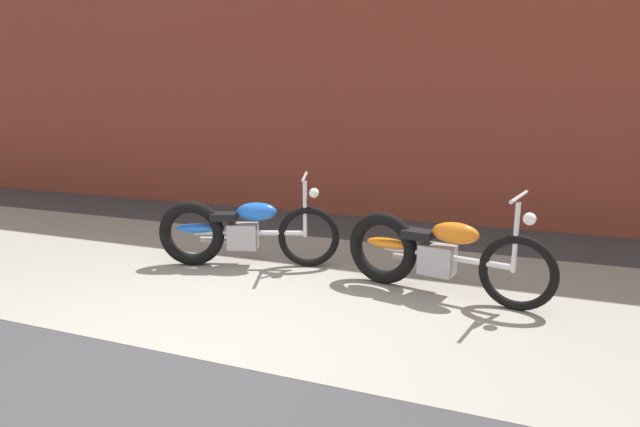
% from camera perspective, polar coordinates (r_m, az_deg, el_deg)
% --- Properties ---
extents(ground_plane, '(80.00, 80.00, 0.00)m').
position_cam_1_polar(ground_plane, '(4.10, -15.35, -14.53)').
color(ground_plane, '#38383A').
extents(sidewalk_slab, '(36.00, 3.50, 0.01)m').
position_cam_1_polar(sidewalk_slab, '(5.48, -4.45, -7.15)').
color(sidewalk_slab, gray).
rests_on(sidewalk_slab, ground).
extents(brick_building_wall, '(36.00, 0.50, 4.70)m').
position_cam_1_polar(brick_building_wall, '(8.44, 5.76, 15.75)').
color(brick_building_wall, brown).
rests_on(brick_building_wall, ground).
extents(motorcycle_blue, '(1.93, 0.87, 1.03)m').
position_cam_1_polar(motorcycle_blue, '(5.89, -9.10, -1.88)').
color(motorcycle_blue, black).
rests_on(motorcycle_blue, ground).
extents(motorcycle_orange, '(1.99, 0.70, 1.03)m').
position_cam_1_polar(motorcycle_orange, '(5.12, 11.78, -4.14)').
color(motorcycle_orange, black).
rests_on(motorcycle_orange, ground).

